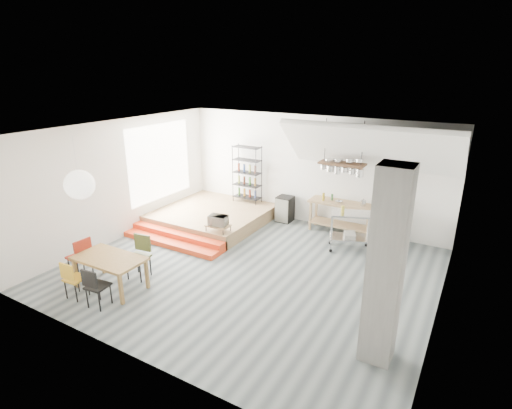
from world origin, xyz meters
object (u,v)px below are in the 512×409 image
Objects in this scene: dining_table at (109,261)px; mini_fridge at (285,209)px; stove at (392,226)px; rolling_cart at (350,226)px.

mini_fridge reaches higher than dining_table.
mini_fridge is (-3.16, 0.04, -0.09)m from stove.
mini_fridge is at bearing 179.20° from stove.
rolling_cart is (3.78, 4.37, 0.02)m from dining_table.
rolling_cart reaches higher than mini_fridge.
dining_table is at bearing -105.10° from mini_fridge.
stove is 3.16m from mini_fridge.
stove reaches higher than mini_fridge.
rolling_cart is at bearing -23.05° from mini_fridge.
rolling_cart is at bearing -131.22° from stove.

